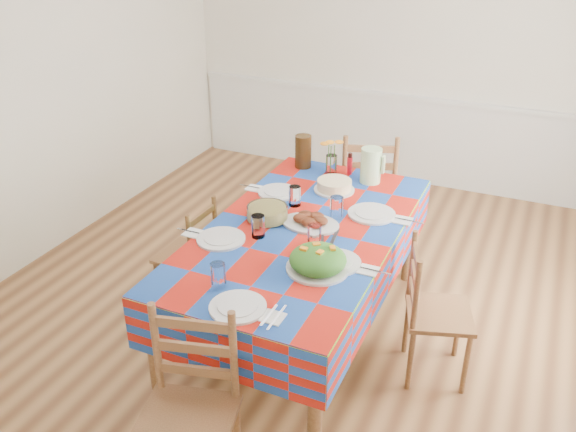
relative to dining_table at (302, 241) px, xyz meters
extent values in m
cube|color=brown|center=(-0.14, 0.37, -0.75)|extent=(4.50, 5.00, 0.04)
cube|color=beige|center=(-0.14, 2.89, 0.62)|extent=(4.50, 0.04, 2.70)
cube|color=beige|center=(-2.41, 0.37, 0.62)|extent=(0.04, 5.00, 2.70)
cube|color=white|center=(-0.14, 2.84, 0.17)|extent=(4.41, 0.06, 0.04)
cube|color=white|center=(-0.14, 2.85, -0.28)|extent=(4.41, 0.03, 0.90)
cylinder|color=brown|center=(-0.48, -0.97, -0.34)|extent=(0.08, 0.08, 0.78)
cylinder|color=brown|center=(0.48, -0.97, -0.34)|extent=(0.08, 0.08, 0.78)
cylinder|color=brown|center=(-0.48, 0.97, -0.34)|extent=(0.08, 0.08, 0.78)
cylinder|color=brown|center=(0.48, 0.97, -0.34)|extent=(0.08, 0.08, 0.78)
cube|color=brown|center=(0.00, 0.00, 0.06)|extent=(1.09, 2.07, 0.04)
cube|color=#AB180E|center=(0.00, 0.00, 0.09)|extent=(1.13, 2.12, 0.01)
cube|color=#AB180E|center=(-0.57, 0.00, -0.08)|extent=(0.01, 2.12, 0.33)
cube|color=#AB180E|center=(0.57, 0.00, -0.08)|extent=(0.01, 2.12, 0.33)
cube|color=#AB180E|center=(0.00, -1.06, -0.08)|extent=(1.13, 0.01, 0.33)
cube|color=#AB180E|center=(0.00, 1.06, -0.08)|extent=(1.13, 0.01, 0.33)
cylinder|color=silver|center=(0.03, -0.90, 0.10)|extent=(0.29, 0.29, 0.02)
cylinder|color=silver|center=(0.03, -0.90, 0.11)|extent=(0.21, 0.21, 0.01)
cylinder|color=white|center=(-0.15, -0.78, 0.16)|extent=(0.08, 0.08, 0.14)
cube|color=white|center=(0.22, -0.90, 0.10)|extent=(0.11, 0.11, 0.01)
cube|color=silver|center=(0.20, -0.90, 0.10)|extent=(0.01, 0.18, 0.00)
cube|color=silver|center=(0.24, -0.90, 0.10)|extent=(0.01, 0.22, 0.00)
cylinder|color=silver|center=(-0.39, -0.33, 0.10)|extent=(0.29, 0.29, 0.02)
cylinder|color=silver|center=(-0.39, -0.33, 0.11)|extent=(0.21, 0.21, 0.01)
cylinder|color=white|center=(-0.21, -0.20, 0.16)|extent=(0.08, 0.08, 0.14)
cube|color=white|center=(-0.59, -0.33, 0.10)|extent=(0.11, 0.11, 0.01)
cube|color=silver|center=(-0.61, -0.33, 0.10)|extent=(0.19, 0.01, 0.00)
cube|color=silver|center=(-0.57, -0.33, 0.10)|extent=(0.22, 0.01, 0.00)
cylinder|color=silver|center=(-0.36, 0.41, 0.10)|extent=(0.29, 0.29, 0.01)
cylinder|color=silver|center=(-0.36, 0.41, 0.11)|extent=(0.20, 0.20, 0.01)
cylinder|color=white|center=(-0.18, 0.28, 0.16)|extent=(0.08, 0.08, 0.14)
cube|color=white|center=(-0.55, 0.41, 0.10)|extent=(0.11, 0.11, 0.01)
cube|color=silver|center=(-0.57, 0.41, 0.10)|extent=(0.18, 0.01, 0.00)
cube|color=silver|center=(-0.52, 0.41, 0.10)|extent=(0.21, 0.01, 0.00)
cylinder|color=silver|center=(0.33, -0.30, 0.10)|extent=(0.29, 0.29, 0.02)
cylinder|color=silver|center=(0.33, -0.30, 0.11)|extent=(0.20, 0.20, 0.01)
cylinder|color=white|center=(0.15, -0.17, 0.16)|extent=(0.08, 0.08, 0.14)
cube|color=white|center=(0.52, -0.30, 0.10)|extent=(0.11, 0.11, 0.01)
cube|color=silver|center=(0.50, -0.30, 0.10)|extent=(0.18, 0.01, 0.00)
cube|color=silver|center=(0.54, -0.30, 0.10)|extent=(0.21, 0.01, 0.00)
cylinder|color=silver|center=(0.34, 0.35, 0.10)|extent=(0.31, 0.31, 0.02)
cylinder|color=silver|center=(0.34, 0.35, 0.11)|extent=(0.22, 0.22, 0.01)
cylinder|color=white|center=(0.14, 0.22, 0.17)|extent=(0.09, 0.09, 0.15)
cube|color=white|center=(0.54, 0.35, 0.10)|extent=(0.11, 0.11, 0.01)
cube|color=silver|center=(0.52, 0.35, 0.10)|extent=(0.19, 0.01, 0.00)
cube|color=silver|center=(0.57, 0.35, 0.10)|extent=(0.23, 0.01, 0.00)
ellipsoid|color=silver|center=(0.03, 0.06, 0.10)|extent=(0.37, 0.27, 0.02)
ellipsoid|color=black|center=(0.09, 0.06, 0.14)|extent=(0.10, 0.08, 0.05)
ellipsoid|color=black|center=(0.05, 0.11, 0.14)|extent=(0.10, 0.08, 0.05)
ellipsoid|color=black|center=(-0.02, 0.10, 0.14)|extent=(0.10, 0.08, 0.05)
ellipsoid|color=black|center=(-0.03, 0.04, 0.14)|extent=(0.10, 0.08, 0.05)
ellipsoid|color=black|center=(0.03, 0.01, 0.14)|extent=(0.10, 0.08, 0.05)
cylinder|color=silver|center=(0.26, -0.40, 0.10)|extent=(0.35, 0.35, 0.02)
ellipsoid|color=#104010|center=(0.26, -0.40, 0.16)|extent=(0.32, 0.32, 0.14)
cube|color=orange|center=(0.19, -0.44, 0.23)|extent=(0.04, 0.03, 0.01)
cube|color=orange|center=(0.24, -0.37, 0.23)|extent=(0.05, 0.05, 0.01)
cube|color=orange|center=(0.28, -0.44, 0.23)|extent=(0.04, 0.05, 0.01)
cube|color=orange|center=(0.33, -0.37, 0.23)|extent=(0.05, 0.05, 0.01)
cylinder|color=white|center=(-0.25, 0.02, 0.14)|extent=(0.26, 0.26, 0.09)
cylinder|color=#D4C670|center=(-0.25, 0.02, 0.14)|extent=(0.24, 0.24, 0.08)
cylinder|color=silver|center=(-0.01, 0.61, 0.10)|extent=(0.29, 0.29, 0.01)
cylinder|color=beige|center=(-0.01, 0.61, 0.14)|extent=(0.24, 0.24, 0.07)
cube|color=black|center=(0.17, -0.12, 0.10)|extent=(0.14, 0.33, 0.01)
cube|color=black|center=(0.23, -0.10, 0.10)|extent=(0.07, 0.34, 0.01)
cylinder|color=white|center=(-0.14, 0.89, 0.16)|extent=(0.08, 0.08, 0.14)
cylinder|color=#2F7025|center=(-0.17, 0.89, 0.21)|extent=(0.01, 0.01, 0.20)
ellipsoid|color=orange|center=(-0.20, 0.89, 0.32)|extent=(0.07, 0.07, 0.02)
cylinder|color=#2F7025|center=(-0.13, 0.90, 0.21)|extent=(0.01, 0.01, 0.20)
ellipsoid|color=orange|center=(-0.10, 0.92, 0.34)|extent=(0.07, 0.07, 0.02)
cylinder|color=#2F7025|center=(-0.14, 0.87, 0.21)|extent=(0.01, 0.01, 0.20)
ellipsoid|color=orange|center=(-0.14, 0.84, 0.35)|extent=(0.07, 0.07, 0.02)
cylinder|color=red|center=(-0.01, 0.93, 0.18)|extent=(0.04, 0.04, 0.17)
cylinder|color=#BBE4A1|center=(0.17, 0.86, 0.22)|extent=(0.15, 0.15, 0.26)
cylinder|color=#311D0B|center=(-0.38, 0.92, 0.22)|extent=(0.13, 0.13, 0.25)
cube|color=silver|center=(0.03, -1.04, 0.10)|extent=(0.09, 0.03, 0.02)
cylinder|color=brown|center=(-0.23, -1.26, -0.50)|extent=(0.04, 0.04, 0.47)
cube|color=brown|center=(0.00, -1.39, -0.24)|extent=(0.53, 0.52, 0.03)
cylinder|color=brown|center=(-0.23, -1.25, 0.01)|extent=(0.04, 0.04, 0.53)
cylinder|color=brown|center=(0.14, -1.15, 0.01)|extent=(0.04, 0.04, 0.53)
cube|color=brown|center=(-0.05, -1.20, -0.10)|extent=(0.37, 0.11, 0.05)
cube|color=brown|center=(-0.05, -1.20, 0.04)|extent=(0.37, 0.11, 0.05)
cube|color=brown|center=(-0.05, -1.20, 0.17)|extent=(0.37, 0.11, 0.05)
cylinder|color=brown|center=(0.13, 1.63, -0.49)|extent=(0.04, 0.04, 0.49)
cylinder|color=brown|center=(-0.25, 1.50, -0.49)|extent=(0.04, 0.04, 0.49)
cylinder|color=brown|center=(0.25, 1.27, -0.49)|extent=(0.04, 0.04, 0.49)
cylinder|color=brown|center=(-0.13, 1.14, -0.49)|extent=(0.04, 0.04, 0.49)
cube|color=brown|center=(0.00, 1.39, -0.22)|extent=(0.58, 0.57, 0.03)
cylinder|color=brown|center=(0.25, 1.26, 0.03)|extent=(0.04, 0.04, 0.55)
cylinder|color=brown|center=(-0.12, 1.13, 0.03)|extent=(0.04, 0.04, 0.55)
cube|color=brown|center=(0.06, 1.20, -0.07)|extent=(0.38, 0.15, 0.05)
cube|color=brown|center=(0.06, 1.20, 0.07)|extent=(0.38, 0.15, 0.05)
cube|color=brown|center=(0.06, 1.20, 0.21)|extent=(0.38, 0.15, 0.05)
cylinder|color=brown|center=(-1.04, 0.16, -0.53)|extent=(0.03, 0.03, 0.40)
cylinder|color=brown|center=(-1.05, -0.15, -0.53)|extent=(0.03, 0.03, 0.40)
cylinder|color=brown|center=(-0.74, 0.15, -0.53)|extent=(0.03, 0.03, 0.40)
cylinder|color=brown|center=(-0.75, -0.16, -0.53)|extent=(0.03, 0.03, 0.40)
cube|color=brown|center=(-0.89, 0.00, -0.32)|extent=(0.36, 0.38, 0.03)
cylinder|color=brown|center=(-0.73, 0.15, -0.11)|extent=(0.03, 0.03, 0.44)
cylinder|color=brown|center=(-0.74, -0.16, -0.11)|extent=(0.03, 0.03, 0.44)
cube|color=brown|center=(-0.74, 0.00, -0.20)|extent=(0.03, 0.32, 0.04)
cube|color=brown|center=(-0.74, 0.00, -0.09)|extent=(0.03, 0.32, 0.04)
cube|color=brown|center=(-0.74, 0.00, 0.03)|extent=(0.03, 0.32, 0.04)
cylinder|color=brown|center=(1.10, -0.11, -0.52)|extent=(0.03, 0.03, 0.43)
cylinder|color=brown|center=(1.00, 0.21, -0.52)|extent=(0.03, 0.03, 0.43)
cylinder|color=brown|center=(0.79, -0.21, -0.52)|extent=(0.03, 0.03, 0.43)
cylinder|color=brown|center=(0.69, 0.11, -0.52)|extent=(0.03, 0.03, 0.43)
cube|color=brown|center=(0.89, 0.00, -0.29)|extent=(0.48, 0.50, 0.03)
cylinder|color=brown|center=(0.78, -0.22, -0.07)|extent=(0.03, 0.03, 0.48)
cylinder|color=brown|center=(0.68, 0.11, -0.07)|extent=(0.03, 0.03, 0.48)
cube|color=brown|center=(0.73, -0.05, -0.16)|extent=(0.12, 0.33, 0.05)
cube|color=brown|center=(0.73, -0.05, -0.04)|extent=(0.12, 0.33, 0.05)
cube|color=brown|center=(0.73, -0.05, 0.09)|extent=(0.12, 0.33, 0.05)
camera|label=1|loc=(1.28, -3.08, 1.91)|focal=38.00mm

